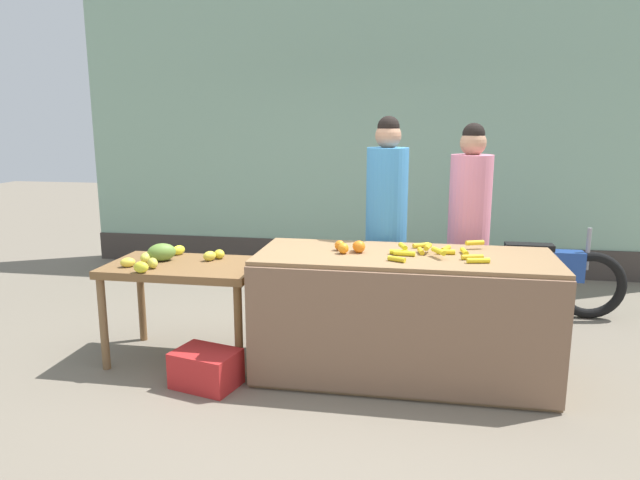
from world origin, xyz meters
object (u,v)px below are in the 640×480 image
Objects in this scene: vendor_woman_pink_shirt at (468,235)px; parked_motorcycle at (538,275)px; produce_sack at (308,303)px; vendor_woman_blue_shirt at (386,231)px; produce_crate at (206,368)px.

vendor_woman_pink_shirt reaches higher than parked_motorcycle.
vendor_woman_pink_shirt is at bearing 0.69° from produce_sack.
vendor_woman_pink_shirt is at bearing 7.39° from vendor_woman_blue_shirt.
vendor_woman_pink_shirt is at bearing -132.22° from parked_motorcycle.
vendor_woman_blue_shirt is 1.81m from produce_crate.
parked_motorcycle is at bearing 47.78° from vendor_woman_pink_shirt.
parked_motorcycle reaches higher than produce_sack.
vendor_woman_pink_shirt is 4.17× the size of produce_crate.
vendor_woman_blue_shirt reaches higher than produce_crate.
vendor_woman_pink_shirt reaches higher than produce_crate.
parked_motorcycle is 3.64× the size of produce_crate.
produce_sack is (-2.08, -0.82, -0.13)m from parked_motorcycle.
parked_motorcycle is (0.73, 0.81, -0.52)m from vendor_woman_pink_shirt.
vendor_woman_pink_shirt is at bearing 32.78° from produce_crate.
produce_crate is 1.29m from produce_sack.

